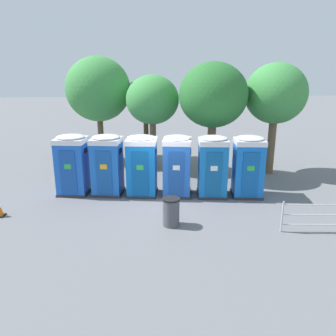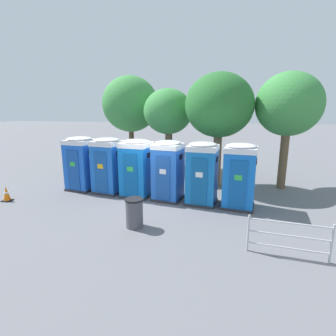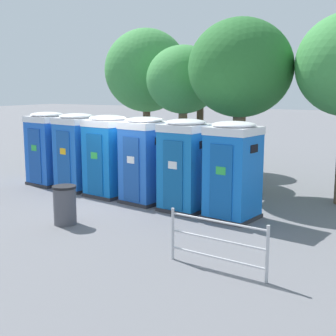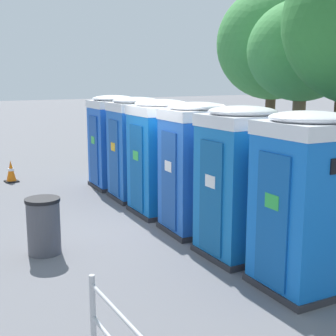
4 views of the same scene
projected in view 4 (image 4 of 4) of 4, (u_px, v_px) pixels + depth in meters
ground_plane at (157, 224)px, 9.72m from camera, size 120.00×120.00×0.00m
portapotty_0 at (114, 141)px, 12.88m from camera, size 1.39×1.35×2.54m
portapotty_1 at (136, 148)px, 11.61m from camera, size 1.38×1.37×2.54m
portapotty_2 at (160, 157)px, 10.32m from camera, size 1.38×1.35×2.54m
portapotty_3 at (196, 167)px, 9.06m from camera, size 1.33×1.36×2.54m
portapotty_4 at (240, 182)px, 7.78m from camera, size 1.31×1.32×2.54m
portapotty_5 at (305, 201)px, 6.52m from camera, size 1.36×1.34×2.54m
street_tree_0 at (302, 52)px, 11.52m from camera, size 2.69×2.69×4.90m
street_tree_2 at (273, 44)px, 15.00m from camera, size 3.60×3.60×5.88m
trash_can at (44, 226)px, 8.00m from camera, size 0.60×0.60×0.98m
traffic_cone at (11, 172)px, 13.65m from camera, size 0.36×0.36×0.64m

